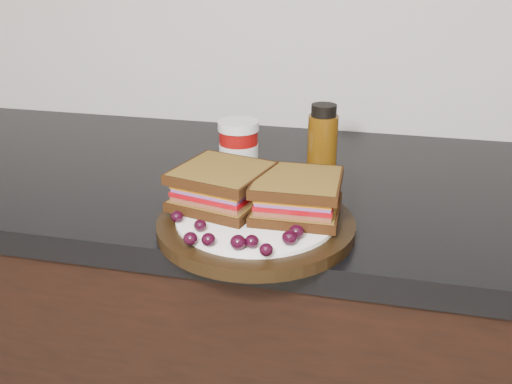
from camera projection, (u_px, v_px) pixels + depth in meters
The scene contains 27 objects.
base_cabinets at pixel (213, 374), 1.22m from camera, with size 3.96×0.58×0.86m, color black.
countertop at pixel (205, 180), 1.04m from camera, with size 3.98×0.60×0.04m, color black.
plate at pixel (256, 225), 0.81m from camera, with size 0.28×0.28×0.02m, color black.
sandwich_left at pixel (222, 186), 0.83m from camera, with size 0.12×0.12×0.06m, color brown, non-canonical shape.
sandwich_right at pixel (297, 196), 0.80m from camera, with size 0.12×0.12×0.05m, color brown, non-canonical shape.
grape_0 at pixel (177, 217), 0.78m from camera, with size 0.02×0.02×0.02m, color black.
grape_1 at pixel (200, 225), 0.76m from camera, with size 0.02×0.02×0.02m, color black.
grape_2 at pixel (190, 239), 0.72m from camera, with size 0.02×0.02×0.02m, color black.
grape_3 at pixel (208, 239), 0.72m from camera, with size 0.02×0.02×0.02m, color black.
grape_4 at pixel (238, 242), 0.71m from camera, with size 0.02×0.02×0.02m, color black.
grape_5 at pixel (252, 241), 0.71m from camera, with size 0.02×0.02×0.02m, color black.
grape_6 at pixel (266, 250), 0.69m from camera, with size 0.02×0.02×0.02m, color black.
grape_7 at pixel (290, 238), 0.72m from camera, with size 0.02×0.02×0.02m, color black.
grape_8 at pixel (296, 232), 0.74m from camera, with size 0.02×0.02×0.02m, color black.
grape_9 at pixel (296, 220), 0.77m from camera, with size 0.02×0.02×0.02m, color black.
grape_10 at pixel (311, 217), 0.78m from camera, with size 0.02×0.02×0.02m, color black.
grape_11 at pixel (309, 211), 0.80m from camera, with size 0.02×0.02×0.02m, color black.
grape_12 at pixel (302, 201), 0.83m from camera, with size 0.02×0.02×0.02m, color black.
grape_13 at pixel (228, 188), 0.87m from camera, with size 0.02×0.02×0.01m, color black.
grape_14 at pixel (220, 196), 0.84m from camera, with size 0.02×0.02×0.02m, color black.
grape_15 at pixel (217, 202), 0.82m from camera, with size 0.02×0.02×0.02m, color black.
grape_16 at pixel (196, 212), 0.80m from camera, with size 0.02×0.02×0.01m, color black.
grape_17 at pixel (224, 195), 0.85m from camera, with size 0.02×0.02×0.02m, color black.
grape_18 at pixel (203, 198), 0.84m from camera, with size 0.02×0.02×0.02m, color black.
grape_19 at pixel (199, 200), 0.83m from camera, with size 0.02×0.02×0.02m, color black.
condiment_jar at pixel (239, 150), 0.98m from camera, with size 0.07×0.07×0.10m, color maroon.
oil_bottle at pixel (322, 145), 0.95m from camera, with size 0.05×0.05×0.14m, color #523008.
Camera 1 is at (0.31, 0.78, 1.27)m, focal length 40.00 mm.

